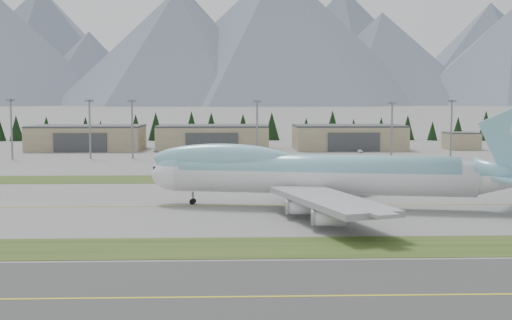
{
  "coord_description": "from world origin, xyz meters",
  "views": [
    {
      "loc": [
        -5.26,
        -132.34,
        22.22
      ],
      "look_at": [
        -0.39,
        16.7,
        8.0
      ],
      "focal_mm": 45.0,
      "sensor_mm": 36.0,
      "label": 1
    }
  ],
  "objects_px": {
    "hangar_center": "(213,137)",
    "service_vehicle_b": "(257,155)",
    "boeing_747_freighter": "(318,174)",
    "hangar_right": "(348,137)",
    "hangar_left": "(87,138)",
    "service_vehicle_c": "(360,153)",
    "service_vehicle_a": "(155,152)"
  },
  "relations": [
    {
      "from": "hangar_left",
      "to": "service_vehicle_a",
      "type": "height_order",
      "value": "hangar_left"
    },
    {
      "from": "hangar_left",
      "to": "hangar_right",
      "type": "distance_m",
      "value": 115.0
    },
    {
      "from": "service_vehicle_c",
      "to": "hangar_center",
      "type": "bearing_deg",
      "value": 158.58
    },
    {
      "from": "hangar_center",
      "to": "service_vehicle_c",
      "type": "height_order",
      "value": "hangar_center"
    },
    {
      "from": "boeing_747_freighter",
      "to": "service_vehicle_b",
      "type": "relative_size",
      "value": 20.74
    },
    {
      "from": "hangar_center",
      "to": "service_vehicle_b",
      "type": "height_order",
      "value": "hangar_center"
    },
    {
      "from": "service_vehicle_a",
      "to": "boeing_747_freighter",
      "type": "bearing_deg",
      "value": -80.69
    },
    {
      "from": "service_vehicle_a",
      "to": "service_vehicle_b",
      "type": "height_order",
      "value": "service_vehicle_b"
    },
    {
      "from": "boeing_747_freighter",
      "to": "service_vehicle_b",
      "type": "bearing_deg",
      "value": 104.34
    },
    {
      "from": "boeing_747_freighter",
      "to": "hangar_right",
      "type": "bearing_deg",
      "value": 88.18
    },
    {
      "from": "hangar_center",
      "to": "boeing_747_freighter",
      "type": "bearing_deg",
      "value": -80.07
    },
    {
      "from": "hangar_right",
      "to": "service_vehicle_b",
      "type": "xyz_separation_m",
      "value": [
        -41.69,
        -27.5,
        -5.39
      ]
    },
    {
      "from": "hangar_left",
      "to": "service_vehicle_c",
      "type": "bearing_deg",
      "value": -9.25
    },
    {
      "from": "hangar_left",
      "to": "hangar_center",
      "type": "height_order",
      "value": "same"
    },
    {
      "from": "hangar_center",
      "to": "service_vehicle_b",
      "type": "relative_size",
      "value": 12.3
    },
    {
      "from": "hangar_center",
      "to": "service_vehicle_a",
      "type": "bearing_deg",
      "value": -151.62
    },
    {
      "from": "boeing_747_freighter",
      "to": "service_vehicle_a",
      "type": "distance_m",
      "value": 148.5
    },
    {
      "from": "service_vehicle_b",
      "to": "service_vehicle_c",
      "type": "height_order",
      "value": "same"
    },
    {
      "from": "hangar_left",
      "to": "service_vehicle_c",
      "type": "distance_m",
      "value": 118.2
    },
    {
      "from": "hangar_left",
      "to": "hangar_right",
      "type": "relative_size",
      "value": 1.0
    },
    {
      "from": "hangar_right",
      "to": "service_vehicle_b",
      "type": "distance_m",
      "value": 50.23
    },
    {
      "from": "hangar_right",
      "to": "service_vehicle_b",
      "type": "bearing_deg",
      "value": -146.6
    },
    {
      "from": "hangar_left",
      "to": "hangar_center",
      "type": "relative_size",
      "value": 1.0
    },
    {
      "from": "boeing_747_freighter",
      "to": "hangar_right",
      "type": "height_order",
      "value": "boeing_747_freighter"
    },
    {
      "from": "boeing_747_freighter",
      "to": "service_vehicle_a",
      "type": "xyz_separation_m",
      "value": [
        -50.71,
        139.4,
        -7.0
      ]
    },
    {
      "from": "service_vehicle_b",
      "to": "service_vehicle_c",
      "type": "relative_size",
      "value": 0.88
    },
    {
      "from": "hangar_right",
      "to": "service_vehicle_c",
      "type": "height_order",
      "value": "hangar_right"
    },
    {
      "from": "boeing_747_freighter",
      "to": "hangar_left",
      "type": "xyz_separation_m",
      "value": [
        -81.68,
        152.38,
        -1.61
      ]
    },
    {
      "from": "service_vehicle_b",
      "to": "service_vehicle_c",
      "type": "xyz_separation_m",
      "value": [
        43.23,
        8.52,
        0.0
      ]
    },
    {
      "from": "hangar_right",
      "to": "service_vehicle_a",
      "type": "distance_m",
      "value": 85.2
    },
    {
      "from": "hangar_center",
      "to": "hangar_right",
      "type": "xyz_separation_m",
      "value": [
        60.0,
        0.0,
        0.0
      ]
    },
    {
      "from": "boeing_747_freighter",
      "to": "service_vehicle_c",
      "type": "relative_size",
      "value": 18.23
    }
  ]
}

